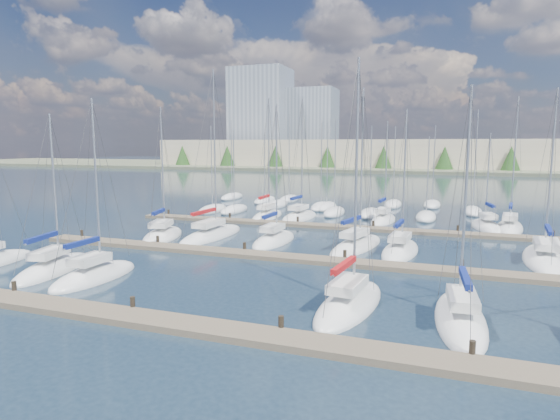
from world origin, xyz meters
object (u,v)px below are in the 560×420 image
(sailboat_o, at_px, (300,217))
(sailboat_j, at_px, (274,240))
(sailboat_h, at_px, (163,236))
(sailboat_m, at_px, (545,258))
(sailboat_r, at_px, (509,228))
(sailboat_b, at_px, (54,268))
(sailboat_p, at_px, (383,220))
(sailboat_n, at_px, (267,216))
(sailboat_q, at_px, (486,227))
(sailboat_k, at_px, (356,246))
(sailboat_f, at_px, (460,319))
(sailboat_l, at_px, (400,251))
(sailboat_c, at_px, (95,276))
(sailboat_i, at_px, (212,235))
(sailboat_d, at_px, (350,304))

(sailboat_o, bearing_deg, sailboat_j, -77.03)
(sailboat_h, bearing_deg, sailboat_m, -11.87)
(sailboat_r, height_order, sailboat_b, sailboat_r)
(sailboat_j, bearing_deg, sailboat_b, -126.26)
(sailboat_p, relative_size, sailboat_n, 0.81)
(sailboat_q, relative_size, sailboat_b, 0.92)
(sailboat_k, distance_m, sailboat_f, 16.41)
(sailboat_f, bearing_deg, sailboat_r, 75.69)
(sailboat_l, relative_size, sailboat_n, 0.82)
(sailboat_c, bearing_deg, sailboat_o, 80.47)
(sailboat_k, xyz_separation_m, sailboat_i, (-13.48, 0.25, 0.00))
(sailboat_o, xyz_separation_m, sailboat_r, (21.99, 0.40, -0.00))
(sailboat_p, height_order, sailboat_b, sailboat_p)
(sailboat_k, distance_m, sailboat_n, 18.09)
(sailboat_q, bearing_deg, sailboat_b, -146.62)
(sailboat_h, relative_size, sailboat_k, 0.91)
(sailboat_p, height_order, sailboat_l, sailboat_l)
(sailboat_h, distance_m, sailboat_r, 34.16)
(sailboat_i, relative_size, sailboat_d, 1.17)
(sailboat_d, relative_size, sailboat_l, 1.14)
(sailboat_l, bearing_deg, sailboat_f, -69.20)
(sailboat_n, bearing_deg, sailboat_p, 3.88)
(sailboat_f, bearing_deg, sailboat_b, 174.78)
(sailboat_p, height_order, sailboat_k, sailboat_k)
(sailboat_o, bearing_deg, sailboat_d, -62.42)
(sailboat_c, bearing_deg, sailboat_b, 172.90)
(sailboat_h, bearing_deg, sailboat_f, -42.73)
(sailboat_c, bearing_deg, sailboat_j, 65.16)
(sailboat_l, bearing_deg, sailboat_c, -137.60)
(sailboat_r, bearing_deg, sailboat_i, -145.35)
(sailboat_r, xyz_separation_m, sailboat_f, (-5.29, -28.23, -0.01))
(sailboat_m, bearing_deg, sailboat_c, -146.15)
(sailboat_k, height_order, sailboat_l, sailboat_k)
(sailboat_i, distance_m, sailboat_l, 17.08)
(sailboat_p, relative_size, sailboat_j, 0.93)
(sailboat_i, height_order, sailboat_b, sailboat_i)
(sailboat_r, relative_size, sailboat_q, 1.34)
(sailboat_q, xyz_separation_m, sailboat_d, (-8.58, -27.64, 0.01))
(sailboat_h, distance_m, sailboat_o, 17.14)
(sailboat_c, bearing_deg, sailboat_f, 0.56)
(sailboat_i, relative_size, sailboat_o, 1.10)
(sailboat_m, xyz_separation_m, sailboat_q, (-3.04, 12.99, 0.00))
(sailboat_d, bearing_deg, sailboat_k, 105.34)
(sailboat_o, bearing_deg, sailboat_p, 9.70)
(sailboat_c, xyz_separation_m, sailboat_q, (24.94, 27.86, -0.01))
(sailboat_p, relative_size, sailboat_c, 0.97)
(sailboat_k, xyz_separation_m, sailboat_n, (-12.82, 12.75, 0.01))
(sailboat_i, bearing_deg, sailboat_k, 1.86)
(sailboat_m, relative_size, sailboat_r, 0.95)
(sailboat_c, bearing_deg, sailboat_p, 63.81)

